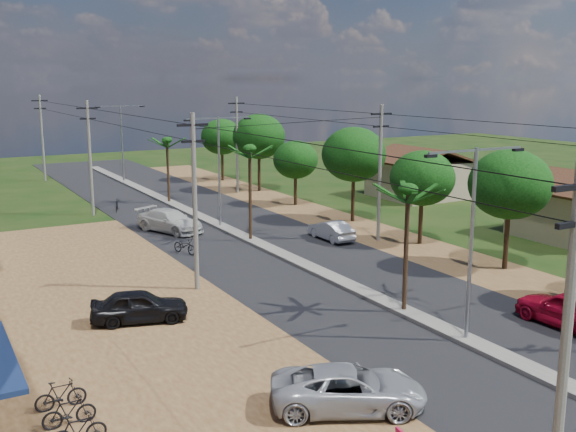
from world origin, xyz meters
name	(u,v)px	position (x,y,z in m)	size (l,w,h in m)	color
ground	(466,342)	(0.00, 0.00, 0.00)	(160.00, 160.00, 0.00)	black
road	(287,258)	(0.00, 15.00, 0.02)	(12.00, 110.00, 0.04)	black
median	(264,247)	(0.00, 18.00, 0.09)	(1.00, 90.00, 0.18)	#605E56
dirt_lot_west	(50,345)	(-15.00, 8.00, 0.02)	(18.00, 46.00, 0.04)	brown
dirt_shoulder_east	(399,242)	(8.50, 15.00, 0.01)	(5.00, 90.00, 0.03)	brown
house_east_far	(419,171)	(21.00, 28.00, 2.39)	(7.60, 7.50, 4.60)	#9D8A6A
tree_east_c	(510,184)	(9.70, 7.00, 4.86)	(4.60, 4.60, 6.83)	black
tree_east_d	(422,178)	(9.40, 14.00, 4.34)	(4.20, 4.20, 6.13)	black
tree_east_e	(354,154)	(9.60, 22.00, 5.09)	(4.80, 4.80, 7.14)	black
tree_east_f	(295,160)	(9.20, 30.00, 3.89)	(3.80, 3.80, 5.52)	black
tree_east_g	(259,137)	(9.80, 38.00, 5.24)	(5.00, 5.00, 7.38)	black
tree_east_h	(222,137)	(9.50, 46.00, 4.64)	(4.40, 4.40, 6.52)	black
palm_median_near	(408,195)	(0.00, 4.00, 5.54)	(2.00, 2.00, 6.15)	black
palm_median_mid	(250,153)	(0.00, 20.00, 5.90)	(2.00, 2.00, 6.55)	black
palm_median_far	(167,143)	(0.00, 36.00, 5.26)	(2.00, 2.00, 5.85)	black
streetlight_near	(472,228)	(0.00, 0.00, 4.79)	(5.10, 0.18, 8.00)	gray
streetlight_mid	(219,162)	(0.00, 25.00, 4.79)	(5.10, 0.18, 8.00)	gray
streetlight_far	(122,136)	(0.00, 50.00, 4.79)	(5.10, 0.18, 8.00)	gray
utility_pole_w_a	(565,350)	(-7.00, -10.00, 4.76)	(1.60, 0.24, 9.00)	#605E56
utility_pole_w_b	(195,198)	(-7.00, 12.00, 4.76)	(1.60, 0.24, 9.00)	#605E56
utility_pole_w_c	(90,155)	(-7.00, 34.00, 4.76)	(1.60, 0.24, 9.00)	#605E56
utility_pole_w_d	(42,136)	(-7.00, 55.00, 4.76)	(1.60, 0.24, 9.00)	#605E56
utility_pole_e_b	(380,170)	(7.50, 16.00, 4.76)	(1.60, 0.24, 9.00)	#605E56
utility_pole_e_c	(237,143)	(7.50, 38.00, 4.76)	(1.60, 0.24, 9.00)	#605E56
car_red_near	(570,310)	(5.00, -1.03, 0.82)	(1.93, 4.79, 1.63)	maroon
car_silver_mid	(331,231)	(4.84, 17.66, 0.65)	(1.38, 3.94, 1.30)	#A8ABB1
car_white_far	(170,221)	(-3.72, 25.28, 0.77)	(2.17, 5.34, 1.55)	#AFB0AB
car_parked_silver	(349,390)	(-7.50, -2.43, 0.70)	(2.34, 5.07, 1.41)	#A8ABB1
car_parked_dark	(139,307)	(-11.00, 8.81, 0.72)	(1.70, 4.24, 1.44)	black
moto_rider_west_a	(185,246)	(-5.00, 19.03, 0.50)	(0.67, 1.91, 1.00)	black
moto_rider_west_b	(117,206)	(-5.00, 34.39, 0.50)	(0.47, 1.65, 0.99)	black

